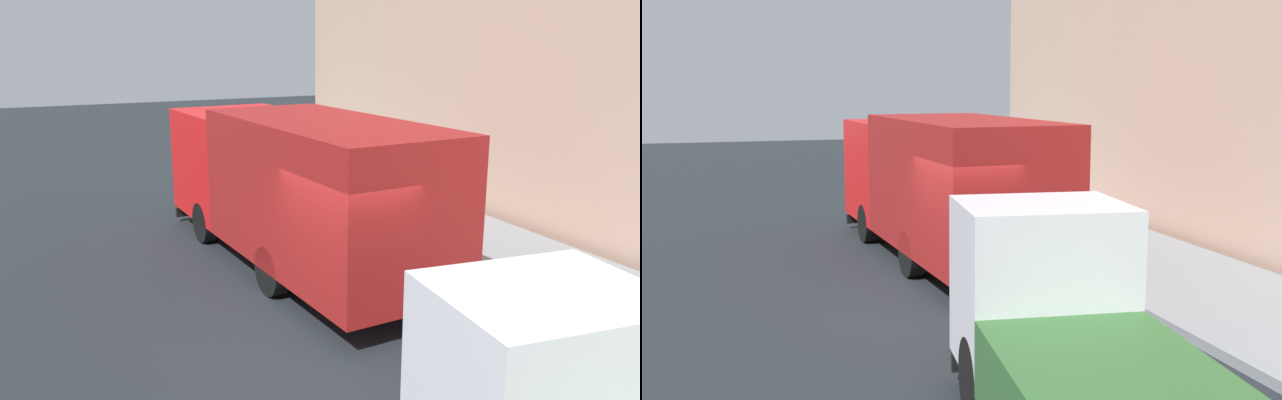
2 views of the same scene
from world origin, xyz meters
The scene contains 5 objects.
ground centered at (0.00, 0.00, 0.00)m, with size 80.00×80.00×0.00m, color #1F2428.
sidewalk centered at (4.84, 0.00, 0.08)m, with size 3.68×30.00×0.16m, color gray.
large_utility_truck centered at (0.99, 3.31, 1.74)m, with size 3.06×8.58×3.13m.
pedestrian_walking centered at (3.56, 7.34, 1.09)m, with size 0.40×0.40×1.75m.
traffic_cone_orange centered at (3.65, 7.26, 0.52)m, with size 0.50×0.50×0.72m, color orange.
Camera 1 is at (-3.99, -8.34, 4.56)m, focal length 36.05 mm.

